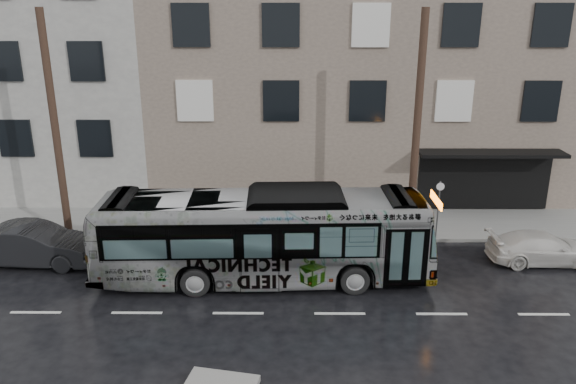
# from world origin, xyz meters

# --- Properties ---
(ground) EXTENTS (120.00, 120.00, 0.00)m
(ground) POSITION_xyz_m (0.00, 0.00, 0.00)
(ground) COLOR black
(ground) RESTS_ON ground
(sidewalk) EXTENTS (90.00, 3.60, 0.15)m
(sidewalk) POSITION_xyz_m (0.00, 4.90, 0.07)
(sidewalk) COLOR gray
(sidewalk) RESTS_ON ground
(building_taupe) EXTENTS (20.00, 12.00, 11.00)m
(building_taupe) POSITION_xyz_m (5.00, 12.70, 5.50)
(building_taupe) COLOR gray
(building_taupe) RESTS_ON ground
(utility_pole_front) EXTENTS (0.30, 0.30, 9.00)m
(utility_pole_front) POSITION_xyz_m (6.50, 3.30, 4.65)
(utility_pole_front) COLOR #3E291F
(utility_pole_front) RESTS_ON sidewalk
(utility_pole_rear) EXTENTS (0.30, 0.30, 9.00)m
(utility_pole_rear) POSITION_xyz_m (-7.50, 3.30, 4.65)
(utility_pole_rear) COLOR #3E291F
(utility_pole_rear) RESTS_ON sidewalk
(sign_post) EXTENTS (0.06, 0.06, 2.40)m
(sign_post) POSITION_xyz_m (7.60, 3.30, 1.35)
(sign_post) COLOR slate
(sign_post) RESTS_ON sidewalk
(bus) EXTENTS (11.70, 3.12, 3.23)m
(bus) POSITION_xyz_m (0.69, -0.11, 1.62)
(bus) COLOR #B2B2B2
(bus) RESTS_ON ground
(white_sedan) EXTENTS (4.04, 1.69, 1.17)m
(white_sedan) POSITION_xyz_m (11.07, 1.29, 0.58)
(white_sedan) COLOR silver
(white_sedan) RESTS_ON ground
(dark_sedan) EXTENTS (4.73, 1.85, 1.53)m
(dark_sedan) POSITION_xyz_m (-7.89, 1.02, 0.77)
(dark_sedan) COLOR black
(dark_sedan) RESTS_ON ground
(slush_pile) EXTENTS (1.92, 1.13, 0.18)m
(slush_pile) POSITION_xyz_m (-0.08, -6.05, 0.09)
(slush_pile) COLOR #A7A49E
(slush_pile) RESTS_ON ground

